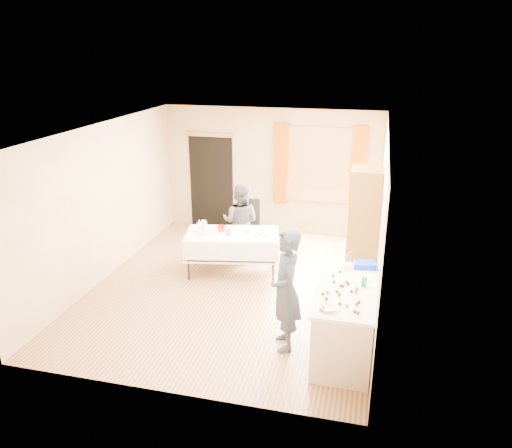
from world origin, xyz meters
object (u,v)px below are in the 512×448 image
(party_table, at_px, (232,249))
(woman, at_px, (240,222))
(chair, at_px, (248,238))
(counter, at_px, (345,321))
(cabinet, at_px, (364,225))
(girl, at_px, (286,290))

(party_table, distance_m, woman, 0.72)
(chair, distance_m, woman, 0.47)
(party_table, bearing_deg, chair, 76.39)
(counter, height_order, chair, chair)
(cabinet, relative_size, girl, 1.16)
(girl, distance_m, woman, 3.00)
(counter, distance_m, party_table, 2.85)
(cabinet, height_order, woman, cabinet)
(cabinet, bearing_deg, girl, -110.11)
(counter, relative_size, girl, 0.97)
(girl, bearing_deg, counter, 74.82)
(counter, bearing_deg, girl, -175.77)
(girl, bearing_deg, party_table, -166.18)
(party_table, height_order, chair, chair)
(girl, relative_size, woman, 1.16)
(party_table, distance_m, girl, 2.42)
(cabinet, relative_size, counter, 1.20)
(chair, bearing_deg, cabinet, -19.89)
(counter, xyz_separation_m, party_table, (-2.08, 1.95, -0.01))
(cabinet, xyz_separation_m, party_table, (-2.18, -0.37, -0.51))
(party_table, bearing_deg, counter, -54.46)
(woman, bearing_deg, party_table, 95.00)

